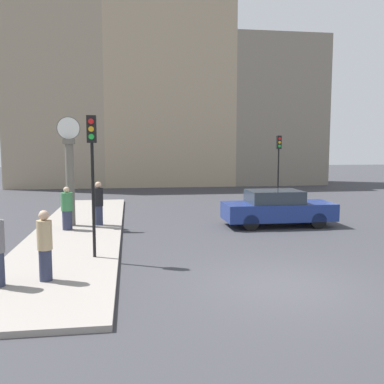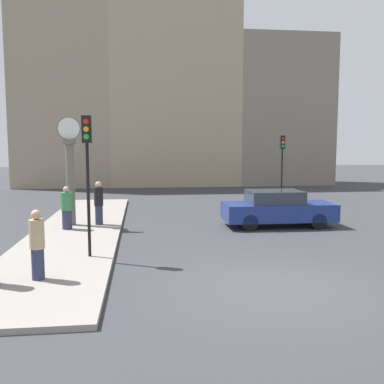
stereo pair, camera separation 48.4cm
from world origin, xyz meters
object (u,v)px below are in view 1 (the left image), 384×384
traffic_light_far (279,155)px  pedestrian_green_hoodie (67,209)px  pedestrian_tan_coat (45,246)px  sedan_car (277,208)px  street_clock (70,173)px  pedestrian_black_jacket (99,203)px  traffic_light_near (92,157)px

traffic_light_far → pedestrian_green_hoodie: bearing=-147.6°
pedestrian_green_hoodie → pedestrian_tan_coat: bearing=-86.6°
sedan_car → pedestrian_green_hoodie: bearing=-178.4°
street_clock → pedestrian_tan_coat: bearing=-87.3°
traffic_light_far → pedestrian_black_jacket: traffic_light_far is taller
pedestrian_black_jacket → traffic_light_far: bearing=32.0°
pedestrian_black_jacket → pedestrian_tan_coat: 7.12m
sedan_car → traffic_light_near: traffic_light_near is taller
street_clock → traffic_light_far: bearing=28.9°
sedan_car → street_clock: 8.50m
street_clock → pedestrian_green_hoodie: 1.59m
pedestrian_green_hoodie → street_clock: bearing=88.4°
street_clock → pedestrian_green_hoodie: size_ratio=2.63×
sedan_car → pedestrian_black_jacket: pedestrian_black_jacket is taller
sedan_car → pedestrian_tan_coat: bearing=-140.9°
traffic_light_near → pedestrian_black_jacket: 5.43m
traffic_light_far → pedestrian_tan_coat: traffic_light_far is taller
street_clock → pedestrian_tan_coat: (0.34, -7.17, -1.26)m
sedan_car → pedestrian_tan_coat: 10.31m
traffic_light_near → pedestrian_green_hoodie: 4.89m
traffic_light_far → pedestrian_tan_coat: (-10.38, -13.08, -1.79)m
pedestrian_green_hoodie → pedestrian_tan_coat: size_ratio=0.97×
traffic_light_near → pedestrian_black_jacket: bearing=92.4°
pedestrian_green_hoodie → pedestrian_black_jacket: size_ratio=0.94×
traffic_light_far → pedestrian_green_hoodie: 12.86m
street_clock → pedestrian_black_jacket: (1.10, -0.08, -1.23)m
traffic_light_far → pedestrian_green_hoodie: size_ratio=2.36×
street_clock → pedestrian_green_hoodie: bearing=-91.6°
traffic_light_near → pedestrian_green_hoodie: traffic_light_near is taller
pedestrian_black_jacket → pedestrian_tan_coat: pedestrian_black_jacket is taller
pedestrian_green_hoodie → pedestrian_tan_coat: 6.27m
traffic_light_far → pedestrian_black_jacket: bearing=-148.0°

